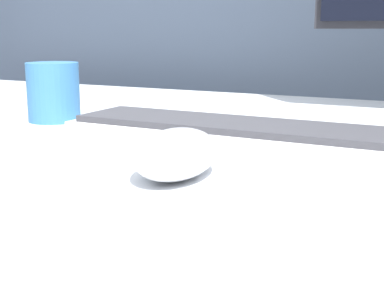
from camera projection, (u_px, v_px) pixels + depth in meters
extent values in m
cube|color=#333D4C|center=(338.00, 184.00, 1.21)|extent=(5.00, 0.03, 1.12)
ellipsoid|color=white|center=(175.00, 153.00, 0.48)|extent=(0.08, 0.12, 0.04)
cube|color=silver|center=(240.00, 135.00, 0.63)|extent=(0.44, 0.12, 0.02)
cube|color=#38383D|center=(240.00, 125.00, 0.63)|extent=(0.41, 0.10, 0.01)
cylinder|color=teal|center=(53.00, 92.00, 0.77)|extent=(0.07, 0.07, 0.08)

